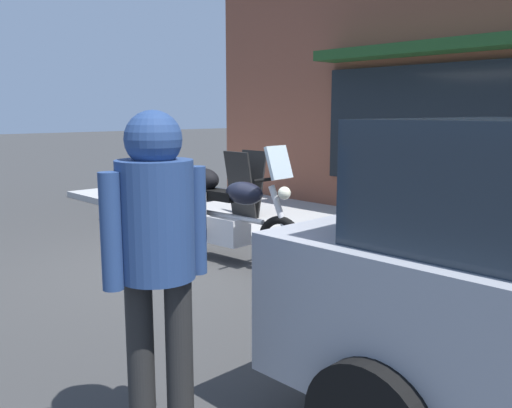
{
  "coord_description": "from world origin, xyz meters",
  "views": [
    {
      "loc": [
        4.88,
        -3.57,
        1.76
      ],
      "look_at": [
        0.33,
        0.72,
        0.7
      ],
      "focal_mm": 38.4,
      "sensor_mm": 36.0,
      "label": 1
    }
  ],
  "objects_px": {
    "touring_motorcycle": "(222,211)",
    "sandwich_board_sign": "(245,184)",
    "pedestrian_walking": "(156,242)",
    "parked_bicycle": "(139,204)"
  },
  "relations": [
    {
      "from": "touring_motorcycle",
      "to": "sandwich_board_sign",
      "type": "xyz_separation_m",
      "value": [
        -1.44,
        1.67,
        0.03
      ]
    },
    {
      "from": "touring_motorcycle",
      "to": "sandwich_board_sign",
      "type": "height_order",
      "value": "touring_motorcycle"
    },
    {
      "from": "touring_motorcycle",
      "to": "pedestrian_walking",
      "type": "xyz_separation_m",
      "value": [
        2.63,
        -2.6,
        0.52
      ]
    },
    {
      "from": "touring_motorcycle",
      "to": "pedestrian_walking",
      "type": "relative_size",
      "value": 1.22
    },
    {
      "from": "parked_bicycle",
      "to": "sandwich_board_sign",
      "type": "distance_m",
      "value": 1.67
    },
    {
      "from": "pedestrian_walking",
      "to": "parked_bicycle",
      "type": "bearing_deg",
      "value": 149.83
    },
    {
      "from": "pedestrian_walking",
      "to": "touring_motorcycle",
      "type": "bearing_deg",
      "value": 135.28
    },
    {
      "from": "touring_motorcycle",
      "to": "pedestrian_walking",
      "type": "bearing_deg",
      "value": -44.72
    },
    {
      "from": "touring_motorcycle",
      "to": "pedestrian_walking",
      "type": "height_order",
      "value": "pedestrian_walking"
    },
    {
      "from": "parked_bicycle",
      "to": "touring_motorcycle",
      "type": "bearing_deg",
      "value": -6.12
    }
  ]
}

